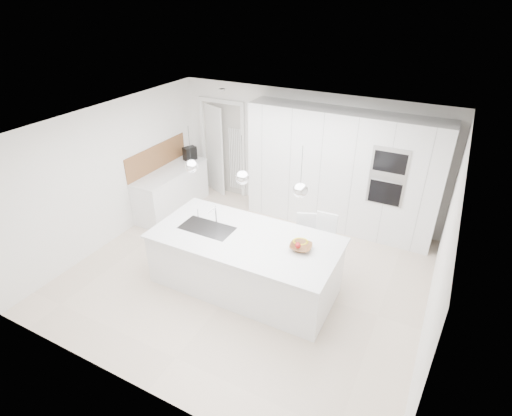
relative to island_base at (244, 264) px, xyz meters
The scene contains 26 objects.
floor 0.53m from the island_base, 108.43° to the left, with size 5.50×5.50×0.00m, color beige.
wall_back 2.92m from the island_base, 92.05° to the left, with size 5.50×5.50×0.00m, color white.
wall_left 2.98m from the island_base, behind, with size 5.00×5.00×0.00m, color white.
ceiling 2.09m from the island_base, 108.43° to the left, with size 5.50×5.50×0.00m, color white.
tall_cabinets 2.69m from the island_base, 74.36° to the left, with size 3.60×0.60×2.30m, color white.
oven_stack 2.86m from the island_base, 53.85° to the left, with size 0.62×0.04×1.05m, color #A5A5A8, non-canonical shape.
doorway_frame 3.50m from the island_base, 126.50° to the left, with size 1.11×0.08×2.13m, color white, non-canonical shape.
hallway_door 3.61m from the island_base, 130.22° to the left, with size 0.82×0.04×2.00m, color white.
radiator 3.28m from the island_base, 122.08° to the left, with size 0.32×0.04×1.40m, color white, non-canonical shape.
left_base_cabinets 2.96m from the island_base, 149.53° to the left, with size 0.60×1.80×0.86m, color white.
left_worktop 2.99m from the island_base, 149.53° to the left, with size 0.62×1.82×0.04m, color white.
oak_backsplash 3.29m from the island_base, 152.14° to the left, with size 0.02×1.80×0.50m, color #8D5F38.
island_base is the anchor object (origin of this frame).
island_worktop 0.45m from the island_base, 90.00° to the left, with size 2.84×1.40×0.04m, color white.
island_sink 0.76m from the island_base, behind, with size 0.84×0.44×0.18m, color #3F3F42, non-canonical shape.
island_tap 0.89m from the island_base, 161.57° to the left, with size 0.02×0.02×0.30m, color white.
pendant_left 1.70m from the island_base, behind, with size 0.20×0.20×0.20m, color white.
pendant_mid 1.47m from the island_base, 146.31° to the right, with size 0.20×0.20×0.20m, color white.
pendant_right 1.70m from the island_base, ahead, with size 0.20×0.20×0.20m, color white.
fruit_bowl 1.01m from the island_base, ahead, with size 0.32×0.32×0.08m, color #8D5F38.
espresso_machine 3.40m from the island_base, 139.08° to the left, with size 0.17×0.27×0.28m, color black.
bar_stool_left 1.04m from the island_base, 52.21° to the left, with size 0.33×0.46×1.01m, color white, non-canonical shape.
bar_stool_right 1.29m from the island_base, 41.42° to the left, with size 0.36×0.49×1.08m, color white, non-canonical shape.
apple_a 0.99m from the island_base, ahead, with size 0.08×0.08×0.08m, color #AE181C.
apple_b 0.99m from the island_base, ahead, with size 0.08×0.08×0.08m, color #AE181C.
banana_bunch 1.04m from the island_base, ahead, with size 0.23×0.23×0.03m, color yellow.
Camera 1 is at (2.55, -4.63, 4.18)m, focal length 28.00 mm.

